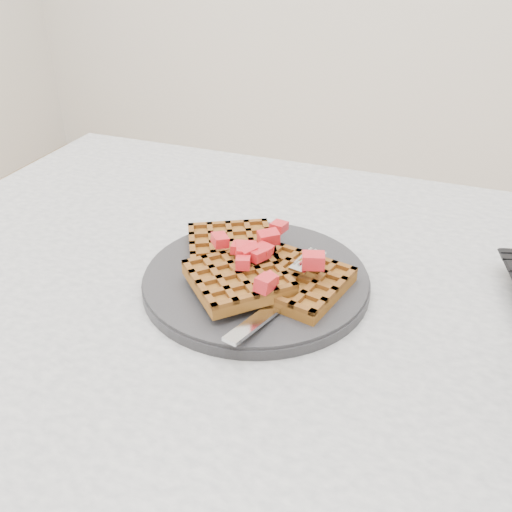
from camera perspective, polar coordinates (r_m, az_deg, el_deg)
name	(u,v)px	position (r m, az deg, el deg)	size (l,w,h in m)	color
table	(335,393)	(0.69, 7.86, -13.42)	(1.20, 0.80, 0.75)	beige
plate	(256,280)	(0.66, 0.00, -2.39)	(0.26, 0.26, 0.02)	#252427
waffles	(255,267)	(0.64, -0.11, -1.14)	(0.22, 0.21, 0.03)	brown
strawberry_pile	(256,245)	(0.63, 0.00, 1.09)	(0.15, 0.15, 0.02)	#AB0913
fork	(284,296)	(0.60, 2.82, -4.06)	(0.02, 0.18, 0.02)	silver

